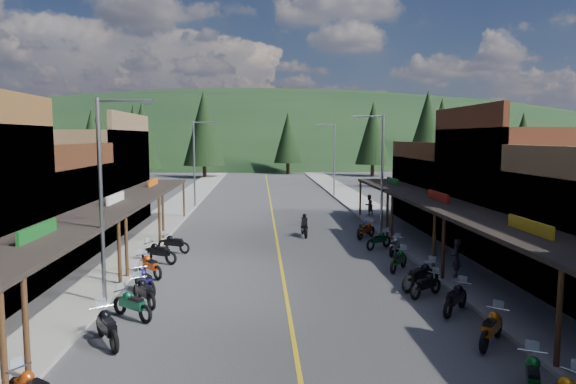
{
  "coord_description": "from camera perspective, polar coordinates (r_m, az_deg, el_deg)",
  "views": [
    {
      "loc": [
        -1.06,
        -25.71,
        6.53
      ],
      "look_at": [
        0.76,
        7.24,
        3.0
      ],
      "focal_mm": 32.0,
      "sensor_mm": 36.0,
      "label": 1
    }
  ],
  "objects": [
    {
      "name": "bike_west_3",
      "position": [
        17.62,
        -19.47,
        -13.78
      ],
      "size": [
        1.78,
        2.3,
        1.27
      ],
      "primitive_type": null,
      "rotation": [
        0.0,
        0.0,
        0.54
      ],
      "color": "black",
      "rests_on": "ground"
    },
    {
      "name": "streetlight_2",
      "position": [
        34.71,
        10.2,
        2.59
      ],
      "size": [
        2.16,
        0.18,
        8.0
      ],
      "color": "gray",
      "rests_on": "ground"
    },
    {
      "name": "bike_east_4",
      "position": [
        20.41,
        18.12,
        -11.03
      ],
      "size": [
        1.96,
        2.12,
        1.24
      ],
      "primitive_type": null,
      "rotation": [
        0.0,
        0.0,
        -0.71
      ],
      "color": "black",
      "rests_on": "ground"
    },
    {
      "name": "pine_9",
      "position": [
        75.02,
        16.43,
        5.74
      ],
      "size": [
        4.93,
        4.93,
        10.8
      ],
      "color": "black",
      "rests_on": "ground"
    },
    {
      "name": "shop_east_3",
      "position": [
        40.07,
        18.55,
        0.06
      ],
      "size": [
        10.9,
        10.2,
        6.2
      ],
      "color": "#4C2D16",
      "rests_on": "ground"
    },
    {
      "name": "bike_east_6",
      "position": [
        23.0,
        14.54,
        -8.87
      ],
      "size": [
        2.35,
        1.97,
        1.33
      ],
      "primitive_type": null,
      "rotation": [
        0.0,
        0.0,
        -0.96
      ],
      "color": "black",
      "rests_on": "ground"
    },
    {
      "name": "bike_west_9",
      "position": [
        29.93,
        -12.6,
        -5.49
      ],
      "size": [
        2.15,
        1.54,
        1.18
      ],
      "primitive_type": null,
      "rotation": [
        0.0,
        0.0,
        1.1
      ],
      "color": "black",
      "rests_on": "ground"
    },
    {
      "name": "pine_1",
      "position": [
        98.43,
        -16.75,
        6.26
      ],
      "size": [
        5.88,
        5.88,
        12.5
      ],
      "color": "black",
      "rests_on": "ground"
    },
    {
      "name": "pine_7",
      "position": [
        106.32,
        -20.21,
        6.11
      ],
      "size": [
        5.88,
        5.88,
        12.5
      ],
      "color": "black",
      "rests_on": "ground"
    },
    {
      "name": "pine_10",
      "position": [
        77.58,
        -15.87,
        6.06
      ],
      "size": [
        5.38,
        5.38,
        11.6
      ],
      "color": "black",
      "rests_on": "ground"
    },
    {
      "name": "sidewalk_east",
      "position": [
        47.19,
        8.81,
        -1.83
      ],
      "size": [
        3.4,
        94.0,
        0.15
      ],
      "primitive_type": "cube",
      "color": "gray",
      "rests_on": "ground"
    },
    {
      "name": "bike_west_4",
      "position": [
        19.67,
        -16.95,
        -11.72
      ],
      "size": [
        2.04,
        1.87,
        1.19
      ],
      "primitive_type": null,
      "rotation": [
        0.0,
        0.0,
        0.87
      ],
      "color": "#0E482E",
      "rests_on": "ground"
    },
    {
      "name": "bike_east_3",
      "position": [
        17.83,
        21.68,
        -13.69
      ],
      "size": [
        1.95,
        2.14,
        1.24
      ],
      "primitive_type": null,
      "rotation": [
        0.0,
        0.0,
        -0.69
      ],
      "color": "#A4500B",
      "rests_on": "ground"
    },
    {
      "name": "bike_east_8",
      "position": [
        29.34,
        11.77,
        -5.79
      ],
      "size": [
        1.49,
        1.99,
        1.1
      ],
      "primitive_type": null,
      "rotation": [
        0.0,
        0.0,
        -0.5
      ],
      "color": "#ADACB1",
      "rests_on": "ground"
    },
    {
      "name": "streetlight_0",
      "position": [
        20.68,
        -19.7,
        0.01
      ],
      "size": [
        2.16,
        0.18,
        8.0
      ],
      "color": "gray",
      "rests_on": "ground"
    },
    {
      "name": "ground",
      "position": [
        26.55,
        -0.79,
        -8.13
      ],
      "size": [
        220.0,
        220.0,
        0.0
      ],
      "primitive_type": "plane",
      "color": "#38383A",
      "rests_on": "ground"
    },
    {
      "name": "pine_3",
      "position": [
        91.85,
        -0.01,
        6.07
      ],
      "size": [
        5.04,
        5.04,
        11.0
      ],
      "color": "black",
      "rests_on": "ground"
    },
    {
      "name": "bike_east_2",
      "position": [
        14.88,
        25.55,
        -17.94
      ],
      "size": [
        1.58,
        2.24,
        1.22
      ],
      "primitive_type": null,
      "rotation": [
        0.0,
        0.0,
        -0.45
      ],
      "color": "#0D4217",
      "rests_on": "ground"
    },
    {
      "name": "shop_east_2",
      "position": [
        31.32,
        25.14,
        0.01
      ],
      "size": [
        10.9,
        9.0,
        8.2
      ],
      "color": "#562B19",
      "rests_on": "ground"
    },
    {
      "name": "sidewalk_west",
      "position": [
        46.79,
        -12.54,
        -1.97
      ],
      "size": [
        3.4,
        94.0,
        0.15
      ],
      "primitive_type": "cube",
      "color": "gray",
      "rests_on": "ground"
    },
    {
      "name": "pine_11",
      "position": [
        67.11,
        15.22,
        6.45
      ],
      "size": [
        5.82,
        5.82,
        12.4
      ],
      "color": "black",
      "rests_on": "ground"
    },
    {
      "name": "centerline",
      "position": [
        46.19,
        -1.82,
        -2.02
      ],
      "size": [
        0.15,
        90.0,
        0.01
      ],
      "primitive_type": "cube",
      "color": "gold",
      "rests_on": "ground"
    },
    {
      "name": "shop_west_2",
      "position": [
        30.47,
        -27.77,
        -2.14
      ],
      "size": [
        10.9,
        9.0,
        6.2
      ],
      "color": "#3F2111",
      "rests_on": "ground"
    },
    {
      "name": "bike_east_5",
      "position": [
        22.09,
        15.1,
        -9.82
      ],
      "size": [
        1.93,
        1.66,
        1.1
      ],
      "primitive_type": null,
      "rotation": [
        0.0,
        0.0,
        -0.93
      ],
      "color": "black",
      "rests_on": "ground"
    },
    {
      "name": "pine_0",
      "position": [
        95.97,
        -27.24,
        5.4
      ],
      "size": [
        5.04,
        5.04,
        11.0
      ],
      "color": "black",
      "rests_on": "ground"
    },
    {
      "name": "bike_west_6",
      "position": [
        22.58,
        -15.63,
        -9.34
      ],
      "size": [
        1.74,
        2.16,
        1.21
      ],
      "primitive_type": null,
      "rotation": [
        0.0,
        0.0,
        0.57
      ],
      "color": "navy",
      "rests_on": "ground"
    },
    {
      "name": "bike_west_5",
      "position": [
        21.07,
        -15.71,
        -10.5
      ],
      "size": [
        1.71,
        2.1,
        1.18
      ],
      "primitive_type": null,
      "rotation": [
        0.0,
        0.0,
        0.58
      ],
      "color": "black",
      "rests_on": "ground"
    },
    {
      "name": "streetlight_1",
      "position": [
        48.12,
        -10.22,
        3.54
      ],
      "size": [
        2.16,
        0.18,
        8.0
      ],
      "color": "gray",
      "rests_on": "ground"
    },
    {
      "name": "pine_8",
      "position": [
        68.97,
        -20.93,
        5.24
      ],
      "size": [
        4.48,
        4.48,
        10.0
      ],
      "color": "black",
      "rests_on": "ground"
    },
    {
      "name": "bike_east_10",
      "position": [
        33.63,
        8.67,
        -4.1
      ],
      "size": [
        1.93,
        2.1,
        1.23
      ],
      "primitive_type": null,
      "rotation": [
        0.0,
        0.0,
        -0.7
      ],
      "color": "#97310A",
      "rests_on": "ground"
    },
    {
      "name": "ridge_hill",
      "position": [
        160.85,
        -2.79,
        3.77
      ],
      "size": [
        310.0,
        140.0,
        60.0
      ],
      "primitive_type": "ellipsoid",
      "color": "black",
      "rests_on": "ground"
    },
    {
      "name": "bike_west_8",
      "position": [
        27.61,
        -14.18,
        -6.42
      ],
      "size": [
        2.28,
        1.7,
        1.26
      ],
      "primitive_type": null,
      "rotation": [
        0.0,
        0.0,
        1.07
      ],
      "color": "black",
      "rests_on": "ground"
    },
    {
      "name": "pine_4",
      "position": [
        87.81,
        9.43,
        6.48
      ],
      "size": [
        5.88,
        5.88,
        12.5
      ],
      "color": "black",
      "rests_on": "ground"
    },
    {
      "name": "pine_2",
      "position": [
        84.2,
        -9.33,
        7.02
      ],
      "size": [
        6.72,
        6.72,
        14.0
      ],
      "color": "black",
      "rests_on": "ground"
    },
    {
      "name": "bike_east_7",
      "position": [
        25.94,
        12.2,
        -7.3
      ],
      "size": [
        1.72,
        2.04,
        1.16
      ],
      "primitive_type": null,
      "rotation": [
        0.0,
        0.0,
        -0.61
      ],
      "color": "#0C3C12",
      "rests_on": "ground"
    },
    {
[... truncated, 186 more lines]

